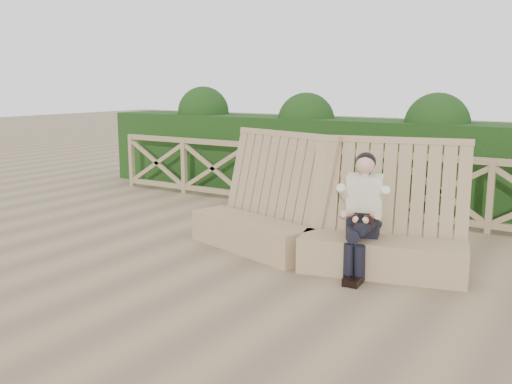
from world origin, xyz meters
The scene contains 5 objects.
ground centered at (0.00, 0.00, 0.00)m, with size 60.00×60.00×0.00m, color brown.
bench centered at (0.60, 0.99, 0.39)m, with size 3.73×1.22×1.55m.
woman centered at (1.26, 0.87, 0.73)m, with size 0.51×0.90×1.39m.
guardrail centered at (0.00, 3.50, 0.55)m, with size 10.10×0.09×1.10m.
hedge centered at (0.00, 4.70, 0.75)m, with size 12.00×1.20×1.50m, color black.
Camera 1 is at (3.67, -5.11, 2.16)m, focal length 40.00 mm.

